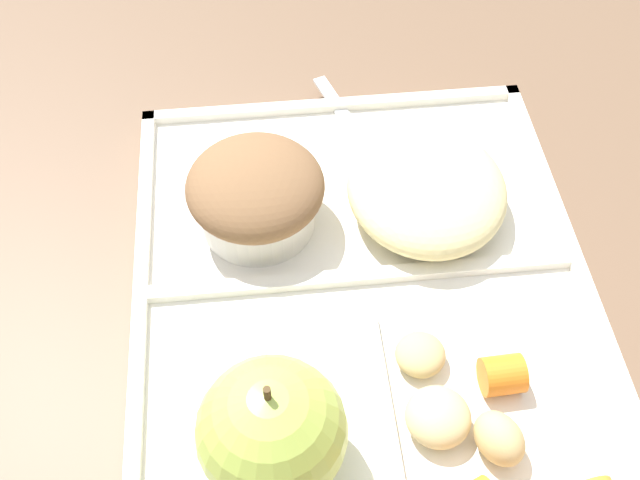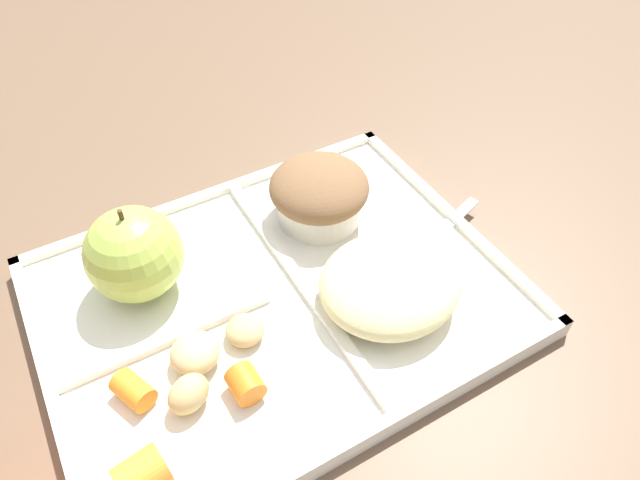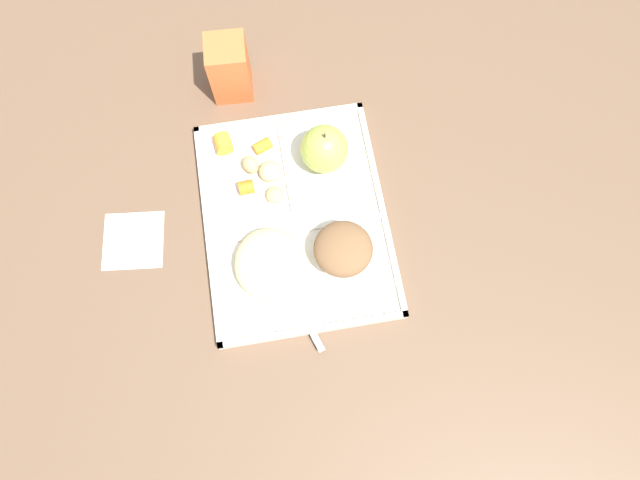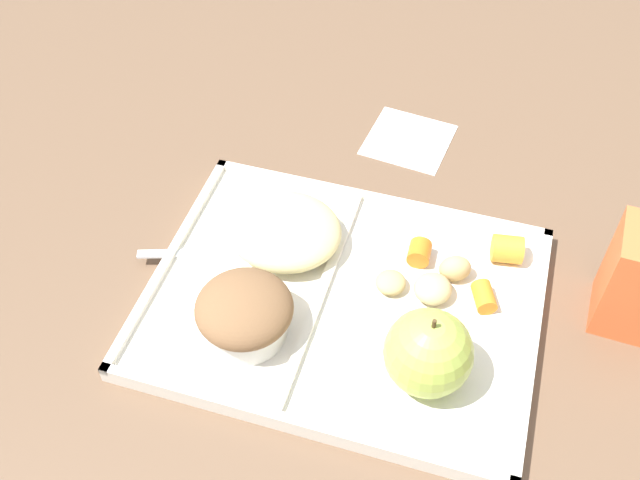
# 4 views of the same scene
# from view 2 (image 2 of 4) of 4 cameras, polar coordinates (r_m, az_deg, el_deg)

# --- Properties ---
(ground) EXTENTS (6.00, 6.00, 0.00)m
(ground) POSITION_cam_2_polar(r_m,az_deg,el_deg) (0.49, -4.12, -6.19)
(ground) COLOR brown
(lunch_tray) EXTENTS (0.37, 0.28, 0.02)m
(lunch_tray) POSITION_cam_2_polar(r_m,az_deg,el_deg) (0.48, -4.21, -5.71)
(lunch_tray) COLOR silver
(lunch_tray) RESTS_ON ground
(green_apple) EXTENTS (0.08, 0.08, 0.08)m
(green_apple) POSITION_cam_2_polar(r_m,az_deg,el_deg) (0.47, -17.77, -1.34)
(green_apple) COLOR #A8C14C
(green_apple) RESTS_ON lunch_tray
(bran_muffin) EXTENTS (0.09, 0.09, 0.06)m
(bran_muffin) POSITION_cam_2_polar(r_m,az_deg,el_deg) (0.52, -0.08, 4.61)
(bran_muffin) COLOR silver
(bran_muffin) RESTS_ON lunch_tray
(carrot_slice_center) EXTENTS (0.03, 0.03, 0.03)m
(carrot_slice_center) POSITION_cam_2_polar(r_m,az_deg,el_deg) (0.40, -17.09, -21.23)
(carrot_slice_center) COLOR orange
(carrot_slice_center) RESTS_ON lunch_tray
(carrot_slice_near_corner) EXTENTS (0.02, 0.02, 0.02)m
(carrot_slice_near_corner) POSITION_cam_2_polar(r_m,az_deg,el_deg) (0.42, -7.32, -13.83)
(carrot_slice_near_corner) COLOR orange
(carrot_slice_near_corner) RESTS_ON lunch_tray
(carrot_slice_diagonal) EXTENTS (0.03, 0.03, 0.02)m
(carrot_slice_diagonal) POSITION_cam_2_polar(r_m,az_deg,el_deg) (0.43, -17.85, -13.88)
(carrot_slice_diagonal) COLOR orange
(carrot_slice_diagonal) RESTS_ON lunch_tray
(potato_chunk_golden) EXTENTS (0.03, 0.03, 0.02)m
(potato_chunk_golden) POSITION_cam_2_polar(r_m,az_deg,el_deg) (0.45, -7.40, -8.78)
(potato_chunk_golden) COLOR tan
(potato_chunk_golden) RESTS_ON lunch_tray
(potato_chunk_large) EXTENTS (0.04, 0.03, 0.03)m
(potato_chunk_large) POSITION_cam_2_polar(r_m,az_deg,el_deg) (0.42, -12.78, -14.52)
(potato_chunk_large) COLOR tan
(potato_chunk_large) RESTS_ON lunch_tray
(potato_chunk_wedge) EXTENTS (0.05, 0.05, 0.02)m
(potato_chunk_wedge) POSITION_cam_2_polar(r_m,az_deg,el_deg) (0.44, -12.17, -10.78)
(potato_chunk_wedge) COLOR tan
(potato_chunk_wedge) RESTS_ON lunch_tray
(egg_noodle_pile) EXTENTS (0.11, 0.10, 0.04)m
(egg_noodle_pile) POSITION_cam_2_polar(r_m,az_deg,el_deg) (0.46, 6.87, -4.27)
(egg_noodle_pile) COLOR beige
(egg_noodle_pile) RESTS_ON lunch_tray
(meatball_front) EXTENTS (0.04, 0.04, 0.04)m
(meatball_front) POSITION_cam_2_polar(r_m,az_deg,el_deg) (0.46, 7.41, -4.00)
(meatball_front) COLOR brown
(meatball_front) RESTS_ON lunch_tray
(meatball_side) EXTENTS (0.03, 0.03, 0.03)m
(meatball_side) POSITION_cam_2_polar(r_m,az_deg,el_deg) (0.46, 6.62, -4.57)
(meatball_side) COLOR #755B4C
(meatball_side) RESTS_ON lunch_tray
(plastic_fork) EXTENTS (0.15, 0.06, 0.00)m
(plastic_fork) POSITION_cam_2_polar(r_m,az_deg,el_deg) (0.51, 9.98, -0.94)
(plastic_fork) COLOR white
(plastic_fork) RESTS_ON lunch_tray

